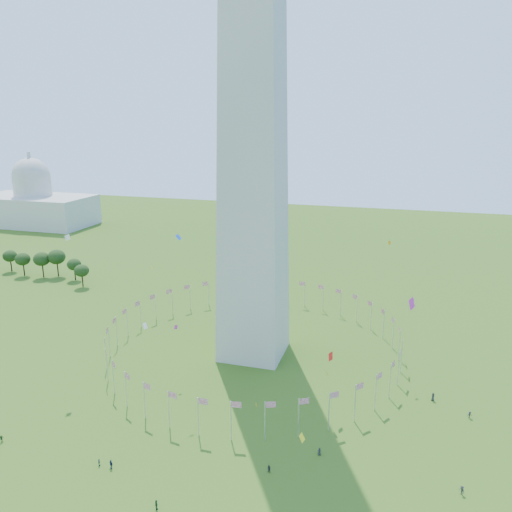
# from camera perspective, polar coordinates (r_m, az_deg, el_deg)

# --- Properties ---
(ground) EXTENTS (600.00, 600.00, 0.00)m
(ground) POSITION_cam_1_polar(r_m,az_deg,el_deg) (104.14, -8.85, -22.69)
(ground) COLOR #315413
(ground) RESTS_ON ground
(washington_monument) EXTENTS (16.80, 16.80, 169.00)m
(washington_monument) POSITION_cam_1_polar(r_m,az_deg,el_deg) (130.32, -0.31, 24.51)
(washington_monument) COLOR beige
(washington_monument) RESTS_ON ground
(flag_ring) EXTENTS (80.24, 80.24, 9.00)m
(flag_ring) POSITION_cam_1_polar(r_m,az_deg,el_deg) (141.83, -0.26, -9.34)
(flag_ring) COLOR silver
(flag_ring) RESTS_ON ground
(capitol_building) EXTENTS (70.00, 35.00, 46.00)m
(capitol_building) POSITION_cam_1_polar(r_m,az_deg,el_deg) (336.05, -24.17, 7.13)
(capitol_building) COLOR beige
(capitol_building) RESTS_ON ground
(crowd) EXTENTS (101.54, 76.80, 2.02)m
(crowd) POSITION_cam_1_polar(r_m,az_deg,el_deg) (97.01, -4.61, -25.23)
(crowd) COLOR #1B4329
(crowd) RESTS_ON ground
(kites_aloft) EXTENTS (110.39, 78.88, 33.99)m
(kites_aloft) POSITION_cam_1_polar(r_m,az_deg,el_deg) (110.65, 0.54, -8.39)
(kites_aloft) COLOR yellow
(kites_aloft) RESTS_ON ground
(tree_line_west) EXTENTS (55.01, 15.22, 11.76)m
(tree_line_west) POSITION_cam_1_polar(r_m,az_deg,el_deg) (226.90, -24.15, -0.94)
(tree_line_west) COLOR #274717
(tree_line_west) RESTS_ON ground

